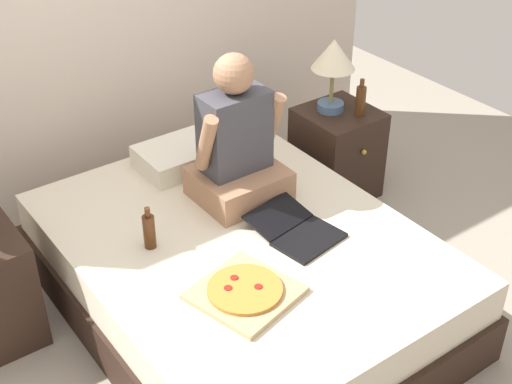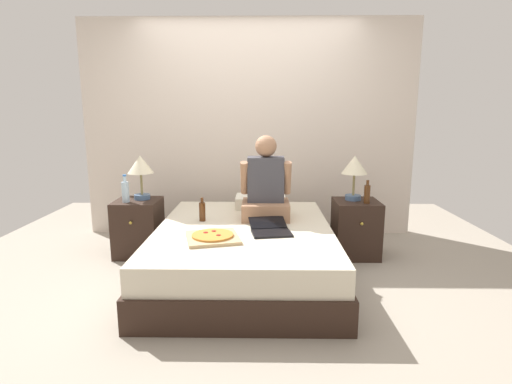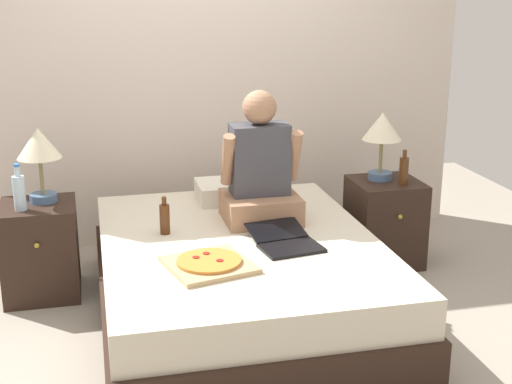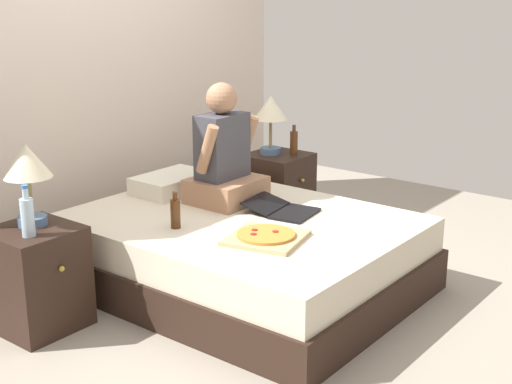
% 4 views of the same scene
% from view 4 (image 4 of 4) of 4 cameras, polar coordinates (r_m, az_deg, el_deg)
% --- Properties ---
extents(ground_plane, '(5.87, 5.87, 0.00)m').
position_cam_4_polar(ground_plane, '(4.54, -1.09, -7.56)').
color(ground_plane, '#9E9384').
extents(wall_back, '(3.87, 0.12, 2.50)m').
position_cam_4_polar(wall_back, '(5.17, -13.26, 9.35)').
color(wall_back, beige).
rests_on(wall_back, ground).
extents(bed, '(1.56, 2.04, 0.46)m').
position_cam_4_polar(bed, '(4.46, -1.11, -4.89)').
color(bed, black).
rests_on(bed, ground).
extents(nightstand_left, '(0.44, 0.47, 0.57)m').
position_cam_4_polar(nightstand_left, '(4.12, -17.14, -6.60)').
color(nightstand_left, black).
rests_on(nightstand_left, ground).
extents(lamp_on_left_nightstand, '(0.26, 0.26, 0.45)m').
position_cam_4_polar(lamp_on_left_nightstand, '(3.99, -17.82, 1.92)').
color(lamp_on_left_nightstand, '#4C6B93').
rests_on(lamp_on_left_nightstand, nightstand_left).
extents(water_bottle, '(0.07, 0.07, 0.28)m').
position_cam_4_polar(water_bottle, '(3.87, -17.82, -1.83)').
color(water_bottle, silver).
rests_on(water_bottle, nightstand_left).
extents(nightstand_right, '(0.44, 0.47, 0.57)m').
position_cam_4_polar(nightstand_right, '(5.59, 1.74, 0.19)').
color(nightstand_right, black).
rests_on(nightstand_right, ground).
extents(lamp_on_right_nightstand, '(0.26, 0.26, 0.45)m').
position_cam_4_polar(lamp_on_right_nightstand, '(5.46, 1.18, 6.41)').
color(lamp_on_right_nightstand, '#4C6B93').
rests_on(lamp_on_right_nightstand, nightstand_right).
extents(beer_bottle, '(0.06, 0.06, 0.23)m').
position_cam_4_polar(beer_bottle, '(5.50, 3.05, 4.01)').
color(beer_bottle, '#512D14').
rests_on(beer_bottle, nightstand_right).
extents(pillow, '(0.52, 0.34, 0.12)m').
position_cam_4_polar(pillow, '(4.94, -6.75, 0.72)').
color(pillow, silver).
rests_on(pillow, bed).
extents(person_seated, '(0.47, 0.40, 0.78)m').
position_cam_4_polar(person_seated, '(4.63, -2.57, 2.67)').
color(person_seated, '#A37556').
rests_on(person_seated, bed).
extents(laptop, '(0.38, 0.46, 0.07)m').
position_cam_4_polar(laptop, '(4.45, 2.32, -1.45)').
color(laptop, black).
rests_on(laptop, bed).
extents(pizza_box, '(0.49, 0.49, 0.05)m').
position_cam_4_polar(pizza_box, '(3.99, 0.79, -3.61)').
color(pizza_box, tan).
rests_on(pizza_box, bed).
extents(beer_bottle_on_bed, '(0.06, 0.06, 0.22)m').
position_cam_4_polar(beer_bottle_on_bed, '(4.18, -6.47, -1.68)').
color(beer_bottle_on_bed, '#4C2811').
rests_on(beer_bottle_on_bed, bed).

